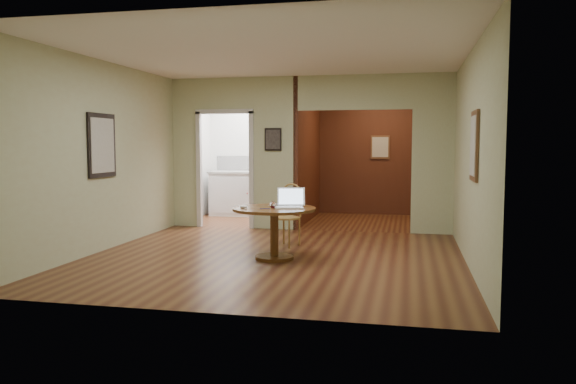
% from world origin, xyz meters
% --- Properties ---
extents(floor, '(5.00, 5.00, 0.00)m').
position_xyz_m(floor, '(0.00, 0.00, 0.00)').
color(floor, '#482214').
rests_on(floor, ground).
extents(room_shell, '(5.20, 7.50, 5.00)m').
position_xyz_m(room_shell, '(-0.47, 3.10, 1.29)').
color(room_shell, white).
rests_on(room_shell, ground).
extents(dining_table, '(1.10, 1.10, 0.69)m').
position_xyz_m(dining_table, '(0.03, -0.06, 0.51)').
color(dining_table, brown).
rests_on(dining_table, ground).
extents(chair, '(0.51, 0.51, 0.93)m').
position_xyz_m(chair, '(0.01, 0.96, 0.52)').
color(chair, '#AE7B3D').
rests_on(chair, ground).
extents(open_laptop, '(0.42, 0.40, 0.26)m').
position_xyz_m(open_laptop, '(0.23, -0.00, 0.75)').
color(open_laptop, white).
rests_on(open_laptop, dining_table).
extents(closed_laptop, '(0.37, 0.31, 0.02)m').
position_xyz_m(closed_laptop, '(0.12, 0.20, 0.70)').
color(closed_laptop, '#AEADB2').
rests_on(closed_laptop, dining_table).
extents(mouse, '(0.11, 0.08, 0.04)m').
position_xyz_m(mouse, '(-0.34, -0.24, 0.71)').
color(mouse, white).
rests_on(mouse, dining_table).
extents(wine_glass, '(0.08, 0.08, 0.09)m').
position_xyz_m(wine_glass, '(0.03, -0.13, 0.73)').
color(wine_glass, white).
rests_on(wine_glass, dining_table).
extents(pen, '(0.13, 0.04, 0.01)m').
position_xyz_m(pen, '(-0.05, -0.23, 0.69)').
color(pen, '#0B0F53').
rests_on(pen, dining_table).
extents(kitchen_cabinet, '(2.06, 0.60, 0.94)m').
position_xyz_m(kitchen_cabinet, '(-1.35, 4.20, 0.47)').
color(kitchen_cabinet, silver).
rests_on(kitchen_cabinet, ground).
extents(grocery_bag, '(0.38, 0.34, 0.32)m').
position_xyz_m(grocery_bag, '(-0.55, 4.20, 1.10)').
color(grocery_bag, beige).
rests_on(grocery_bag, kitchen_cabinet).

